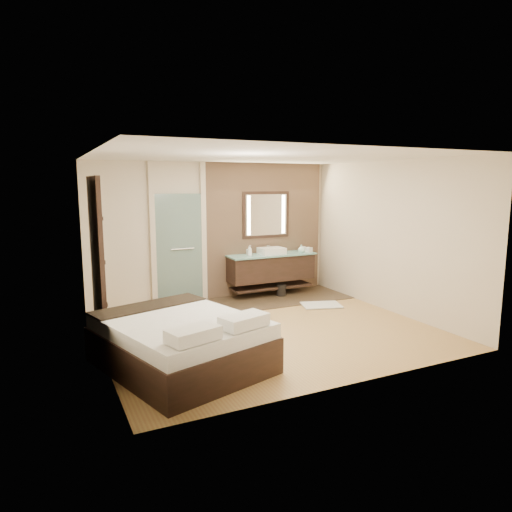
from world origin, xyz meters
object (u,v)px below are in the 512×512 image
vanity (271,268)px  bed (181,342)px  mirror_unit (266,215)px  waste_bin (281,290)px

vanity → bed: bearing=-134.2°
vanity → mirror_unit: bearing=90.0°
mirror_unit → waste_bin: 1.59m
mirror_unit → waste_bin: bearing=-71.6°
waste_bin → bed: bearing=-137.6°
mirror_unit → waste_bin: (0.14, -0.42, -1.53)m
mirror_unit → bed: bearing=-131.9°
waste_bin → vanity: bearing=127.4°
mirror_unit → waste_bin: mirror_unit is taller
vanity → mirror_unit: 1.10m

